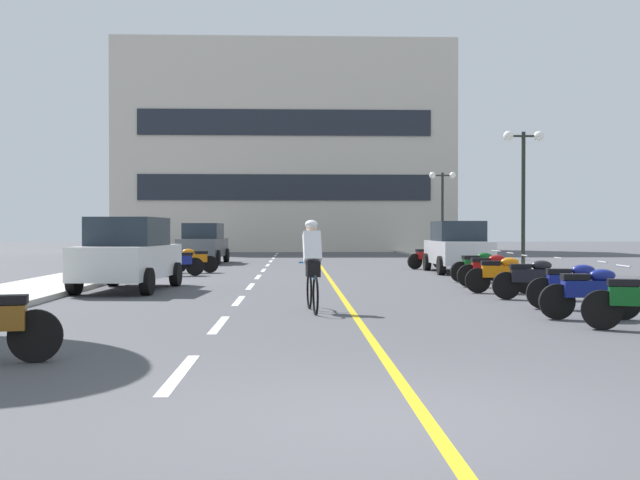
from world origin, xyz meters
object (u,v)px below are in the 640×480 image
(motorcycle_10, at_px, (428,257))
(motorcycle_4, at_px, (533,278))
(parked_car_mid, at_px, (458,247))
(parked_car_far, at_px, (203,243))
(street_lamp_far, at_px, (442,194))
(motorcycle_7, at_px, (479,266))
(parked_car_near, at_px, (129,254))
(cyclist_rider, at_px, (312,263))
(motorcycle_9, at_px, (194,260))
(motorcycle_3, at_px, (573,285))
(motorcycle_6, at_px, (490,269))
(street_lamp_mid, at_px, (523,168))
(motorcycle_2, at_px, (591,292))
(motorcycle_5, at_px, (502,273))
(motorcycle_8, at_px, (178,262))

(motorcycle_10, bearing_deg, motorcycle_4, -90.03)
(parked_car_mid, bearing_deg, parked_car_far, 141.93)
(street_lamp_far, xyz_separation_m, motorcycle_7, (-2.68, -18.74, -3.03))
(parked_car_near, distance_m, motorcycle_10, 13.61)
(motorcycle_10, distance_m, cyclist_rider, 15.66)
(parked_car_mid, distance_m, motorcycle_9, 9.32)
(parked_car_near, bearing_deg, motorcycle_3, -26.89)
(parked_car_mid, xyz_separation_m, motorcycle_3, (-0.48, -12.16, -0.44))
(parked_car_far, distance_m, motorcycle_6, 17.20)
(parked_car_near, relative_size, motorcycle_3, 2.54)
(street_lamp_mid, xyz_separation_m, motorcycle_3, (-2.89, -12.38, -3.27))
(motorcycle_2, xyz_separation_m, motorcycle_6, (0.17, 7.09, 0.00))
(motorcycle_3, distance_m, motorcycle_10, 14.71)
(motorcycle_4, distance_m, motorcycle_10, 12.72)
(street_lamp_mid, bearing_deg, motorcycle_10, 142.34)
(motorcycle_9, xyz_separation_m, motorcycle_10, (8.71, 2.44, 0.00))
(street_lamp_far, xyz_separation_m, parked_car_mid, (-2.25, -14.01, -2.58))
(street_lamp_far, relative_size, parked_car_mid, 1.08)
(motorcycle_6, bearing_deg, motorcycle_5, -96.29)
(motorcycle_2, bearing_deg, motorcycle_8, 125.94)
(parked_car_mid, distance_m, motorcycle_7, 4.76)
(parked_car_mid, distance_m, parked_car_far, 12.62)
(parked_car_mid, xyz_separation_m, motorcycle_4, (-0.61, -10.17, -0.44))
(motorcycle_6, xyz_separation_m, motorcycle_8, (-8.99, 5.08, 0.00))
(motorcycle_7, relative_size, motorcycle_8, 1.01)
(motorcycle_3, relative_size, cyclist_rider, 0.96)
(parked_car_mid, height_order, cyclist_rider, parked_car_mid)
(motorcycle_6, bearing_deg, parked_car_mid, 84.70)
(street_lamp_mid, xyz_separation_m, motorcycle_8, (-12.02, -1.81, -3.27))
(parked_car_far, xyz_separation_m, motorcycle_10, (9.33, -5.23, -0.44))
(street_lamp_far, height_order, parked_car_mid, street_lamp_far)
(parked_car_far, distance_m, motorcycle_7, 15.71)
(motorcycle_9, relative_size, motorcycle_10, 1.03)
(parked_car_mid, height_order, motorcycle_5, parked_car_mid)
(parked_car_far, relative_size, motorcycle_10, 2.60)
(cyclist_rider, bearing_deg, street_lamp_far, 73.77)
(parked_car_mid, xyz_separation_m, cyclist_rider, (-5.42, -12.34, -0.03))
(street_lamp_mid, relative_size, street_lamp_far, 1.08)
(parked_car_near, relative_size, motorcycle_9, 2.55)
(street_lamp_mid, bearing_deg, motorcycle_2, -102.87)
(motorcycle_6, bearing_deg, cyclist_rider, -130.26)
(street_lamp_far, relative_size, parked_car_far, 1.06)
(parked_car_mid, xyz_separation_m, motorcycle_9, (-9.31, 0.11, -0.44))
(street_lamp_far, height_order, motorcycle_2, street_lamp_far)
(motorcycle_2, relative_size, motorcycle_4, 1.00)
(motorcycle_4, bearing_deg, parked_car_far, 117.44)
(motorcycle_2, relative_size, motorcycle_7, 1.01)
(motorcycle_5, relative_size, motorcycle_10, 1.04)
(motorcycle_10, bearing_deg, motorcycle_8, -155.34)
(motorcycle_8, distance_m, motorcycle_9, 1.72)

